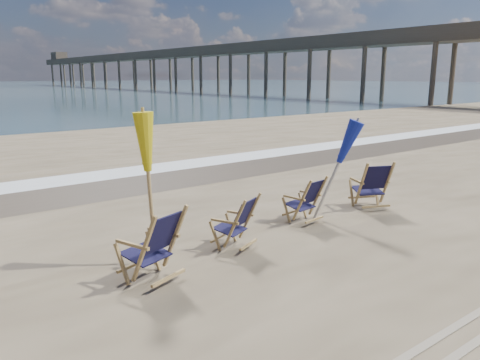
{
  "coord_description": "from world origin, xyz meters",
  "views": [
    {
      "loc": [
        -5.15,
        -4.54,
        2.8
      ],
      "look_at": [
        0.0,
        2.2,
        0.9
      ],
      "focal_mm": 35.0,
      "sensor_mm": 36.0,
      "label": 1
    }
  ],
  "objects_px": {
    "umbrella_blue": "(335,142)",
    "beach_chair_2": "(318,198)",
    "beach_chair_1": "(250,218)",
    "umbrella_yellow": "(148,151)",
    "beach_chair_0": "(175,240)",
    "fishing_pier": "(167,65)",
    "beach_chair_3": "(387,185)"
  },
  "relations": [
    {
      "from": "umbrella_blue",
      "to": "beach_chair_2",
      "type": "bearing_deg",
      "value": 158.95
    },
    {
      "from": "beach_chair_1",
      "to": "umbrella_yellow",
      "type": "xyz_separation_m",
      "value": [
        -1.7,
        0.23,
        1.28
      ]
    },
    {
      "from": "beach_chair_0",
      "to": "fishing_pier",
      "type": "xyz_separation_m",
      "value": [
        40.09,
        73.03,
        4.11
      ]
    },
    {
      "from": "umbrella_yellow",
      "to": "beach_chair_3",
      "type": "bearing_deg",
      "value": -3.43
    },
    {
      "from": "beach_chair_3",
      "to": "umbrella_yellow",
      "type": "height_order",
      "value": "umbrella_yellow"
    },
    {
      "from": "beach_chair_2",
      "to": "beach_chair_3",
      "type": "xyz_separation_m",
      "value": [
        1.76,
        -0.33,
        0.07
      ]
    },
    {
      "from": "beach_chair_3",
      "to": "umbrella_blue",
      "type": "distance_m",
      "value": 1.8
    },
    {
      "from": "beach_chair_1",
      "to": "beach_chair_3",
      "type": "height_order",
      "value": "beach_chair_3"
    },
    {
      "from": "beach_chair_3",
      "to": "umbrella_yellow",
      "type": "distance_m",
      "value": 5.51
    },
    {
      "from": "beach_chair_0",
      "to": "umbrella_yellow",
      "type": "height_order",
      "value": "umbrella_yellow"
    },
    {
      "from": "beach_chair_2",
      "to": "beach_chair_3",
      "type": "distance_m",
      "value": 1.79
    },
    {
      "from": "umbrella_blue",
      "to": "fishing_pier",
      "type": "xyz_separation_m",
      "value": [
        36.27,
        72.55,
        3.11
      ]
    },
    {
      "from": "beach_chair_0",
      "to": "fishing_pier",
      "type": "relative_size",
      "value": 0.01
    },
    {
      "from": "beach_chair_1",
      "to": "beach_chair_2",
      "type": "relative_size",
      "value": 1.0
    },
    {
      "from": "umbrella_yellow",
      "to": "umbrella_blue",
      "type": "relative_size",
      "value": 1.1
    },
    {
      "from": "beach_chair_2",
      "to": "umbrella_yellow",
      "type": "relative_size",
      "value": 0.41
    },
    {
      "from": "beach_chair_1",
      "to": "beach_chair_3",
      "type": "distance_m",
      "value": 3.66
    },
    {
      "from": "umbrella_yellow",
      "to": "beach_chair_1",
      "type": "bearing_deg",
      "value": -7.56
    },
    {
      "from": "beach_chair_3",
      "to": "umbrella_yellow",
      "type": "xyz_separation_m",
      "value": [
        -5.36,
        0.32,
        1.21
      ]
    },
    {
      "from": "beach_chair_2",
      "to": "umbrella_blue",
      "type": "relative_size",
      "value": 0.45
    },
    {
      "from": "beach_chair_3",
      "to": "umbrella_blue",
      "type": "relative_size",
      "value": 0.52
    },
    {
      "from": "beach_chair_1",
      "to": "umbrella_blue",
      "type": "bearing_deg",
      "value": 159.28
    },
    {
      "from": "beach_chair_0",
      "to": "fishing_pier",
      "type": "height_order",
      "value": "fishing_pier"
    },
    {
      "from": "beach_chair_1",
      "to": "beach_chair_2",
      "type": "height_order",
      "value": "beach_chair_2"
    },
    {
      "from": "umbrella_yellow",
      "to": "fishing_pier",
      "type": "distance_m",
      "value": 82.88
    },
    {
      "from": "beach_chair_3",
      "to": "fishing_pier",
      "type": "height_order",
      "value": "fishing_pier"
    },
    {
      "from": "beach_chair_3",
      "to": "fishing_pier",
      "type": "bearing_deg",
      "value": -91.17
    },
    {
      "from": "beach_chair_2",
      "to": "umbrella_yellow",
      "type": "distance_m",
      "value": 3.82
    },
    {
      "from": "beach_chair_1",
      "to": "umbrella_blue",
      "type": "relative_size",
      "value": 0.45
    },
    {
      "from": "beach_chair_2",
      "to": "umbrella_blue",
      "type": "xyz_separation_m",
      "value": [
        0.29,
        -0.11,
        1.08
      ]
    },
    {
      "from": "beach_chair_1",
      "to": "fishing_pier",
      "type": "relative_size",
      "value": 0.01
    },
    {
      "from": "beach_chair_3",
      "to": "umbrella_yellow",
      "type": "relative_size",
      "value": 0.47
    }
  ]
}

